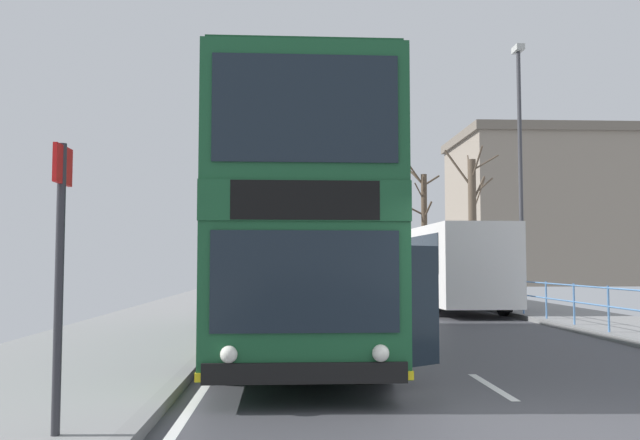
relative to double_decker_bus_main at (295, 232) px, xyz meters
The scene contains 9 objects.
ground 7.28m from the double_decker_bus_main, 73.53° to the right, with size 15.80×140.00×0.20m.
double_decker_bus_main is the anchor object (origin of this frame).
background_bus_far_lane 12.92m from the double_decker_bus_main, 64.51° to the left, with size 2.82×10.90×2.96m.
pedestrian_railing_far_kerb 8.08m from the double_decker_bus_main, 26.15° to the left, with size 0.05×25.80×1.05m.
bus_stop_sign_near 7.34m from the double_decker_bus_main, 107.77° to the right, with size 0.08×0.44×2.67m.
street_lamp_far_side 12.06m from the double_decker_bus_main, 48.87° to the left, with size 0.28×0.60×8.99m.
bare_tree_far_00 27.93m from the double_decker_bus_main, 73.31° to the left, with size 3.03×2.24×8.12m.
bare_tree_far_01 22.55m from the double_decker_bus_main, 65.63° to the left, with size 2.94×2.41×7.44m.
background_building_00 44.87m from the double_decker_bus_main, 62.95° to the left, with size 13.74×11.43×12.17m.
Camera 1 is at (-2.79, -6.60, 1.70)m, focal length 37.39 mm.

